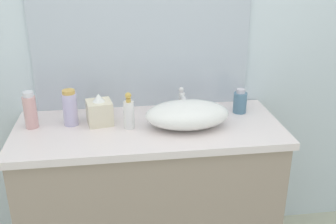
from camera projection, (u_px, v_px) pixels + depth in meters
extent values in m
cube|color=silver|center=(156.00, 29.00, 2.14)|extent=(6.00, 0.06, 2.60)
cube|color=gray|center=(150.00, 201.00, 2.17)|extent=(1.31, 0.53, 0.84)
cube|color=silver|center=(149.00, 129.00, 2.00)|extent=(1.35, 0.57, 0.04)
cube|color=#B2BCC6|center=(142.00, 0.00, 2.03)|extent=(1.17, 0.01, 1.17)
ellipsoid|color=white|center=(187.00, 114.00, 1.97)|extent=(0.42, 0.26, 0.13)
cylinder|color=silver|center=(182.00, 104.00, 2.12)|extent=(0.03, 0.03, 0.12)
cylinder|color=silver|center=(183.00, 99.00, 2.06)|extent=(0.03, 0.10, 0.03)
sphere|color=silver|center=(181.00, 90.00, 2.11)|extent=(0.03, 0.03, 0.03)
cylinder|color=white|center=(129.00, 115.00, 1.95)|extent=(0.05, 0.05, 0.14)
cylinder|color=gold|center=(128.00, 100.00, 1.92)|extent=(0.02, 0.02, 0.02)
sphere|color=gold|center=(128.00, 96.00, 1.91)|extent=(0.03, 0.03, 0.03)
cylinder|color=gold|center=(128.00, 96.00, 1.90)|extent=(0.01, 0.02, 0.01)
cylinder|color=slate|center=(240.00, 103.00, 2.14)|extent=(0.07, 0.07, 0.11)
cylinder|color=silver|center=(241.00, 91.00, 2.12)|extent=(0.05, 0.05, 0.02)
cylinder|color=silver|center=(70.00, 109.00, 1.98)|extent=(0.07, 0.07, 0.17)
cylinder|color=#D7A952|center=(68.00, 92.00, 1.95)|extent=(0.06, 0.06, 0.02)
cylinder|color=#D8A29E|center=(30.00, 112.00, 1.95)|extent=(0.06, 0.06, 0.16)
cylinder|color=silver|center=(28.00, 94.00, 1.92)|extent=(0.05, 0.05, 0.02)
cube|color=beige|center=(100.00, 112.00, 2.00)|extent=(0.14, 0.14, 0.12)
cone|color=white|center=(99.00, 98.00, 1.97)|extent=(0.07, 0.07, 0.04)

